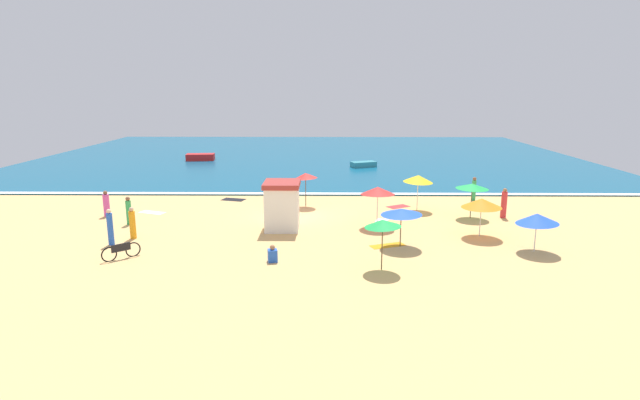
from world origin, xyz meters
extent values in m
plane|color=#E5B26B|center=(0.00, 0.00, 0.00)|extent=(60.00, 60.00, 0.00)
cube|color=#0F567A|center=(0.00, 28.00, 0.05)|extent=(60.00, 44.00, 0.10)
cube|color=white|center=(0.00, 6.30, 0.10)|extent=(57.00, 0.70, 0.01)
cube|color=white|center=(-0.51, -2.80, 1.21)|extent=(1.86, 2.15, 2.42)
cube|color=#A5332D|center=(-0.51, -2.80, 2.56)|extent=(1.98, 2.30, 0.27)
cylinder|color=silver|center=(7.85, 1.62, 1.13)|extent=(0.05, 0.05, 2.27)
cone|color=yellow|center=(7.85, 1.62, 2.09)|extent=(2.67, 2.67, 0.56)
cylinder|color=silver|center=(10.16, -4.18, 1.01)|extent=(0.05, 0.05, 2.03)
cone|color=orange|center=(10.16, -4.18, 1.84)|extent=(2.51, 2.50, 0.54)
cylinder|color=#4C3823|center=(10.78, -0.23, 1.03)|extent=(0.05, 0.05, 2.06)
cone|color=green|center=(10.78, -0.23, 1.96)|extent=(2.64, 2.64, 0.34)
cylinder|color=silver|center=(4.87, -2.29, 1.13)|extent=(0.05, 0.05, 2.27)
cone|color=red|center=(4.87, -2.29, 2.10)|extent=(2.20, 2.21, 0.52)
cylinder|color=silver|center=(12.06, -6.70, 0.93)|extent=(0.05, 0.05, 1.86)
cone|color=blue|center=(12.06, -6.70, 1.66)|extent=(2.11, 2.08, 0.62)
cylinder|color=#4C3823|center=(4.39, -9.23, 1.10)|extent=(0.05, 0.05, 2.20)
cone|color=green|center=(4.39, -9.23, 2.09)|extent=(1.82, 1.80, 0.42)
cylinder|color=#4C3823|center=(0.58, 2.64, 1.11)|extent=(0.05, 0.05, 2.21)
cone|color=red|center=(0.58, 2.64, 2.08)|extent=(1.92, 1.91, 0.47)
cylinder|color=#4C3823|center=(5.67, -5.96, 0.95)|extent=(0.05, 0.05, 1.90)
cone|color=blue|center=(5.67, -5.96, 1.79)|extent=(2.58, 2.58, 0.39)
torus|color=black|center=(-7.13, -7.64, 0.33)|extent=(0.58, 0.52, 0.72)
torus|color=black|center=(-7.96, -8.37, 0.33)|extent=(0.58, 0.52, 0.72)
cube|color=black|center=(-7.55, -8.01, 0.55)|extent=(0.70, 0.63, 0.36)
cylinder|color=orange|center=(-8.22, -4.78, 0.74)|extent=(0.45, 0.45, 1.47)
sphere|color=#DBA884|center=(-8.22, -4.78, 1.58)|extent=(0.24, 0.24, 0.24)
cylinder|color=green|center=(-9.48, -2.04, 0.71)|extent=(0.42, 0.42, 1.41)
sphere|color=brown|center=(-9.48, -2.04, 1.53)|extent=(0.25, 0.25, 0.25)
cylinder|color=blue|center=(-8.92, -5.88, 0.82)|extent=(0.41, 0.41, 1.64)
sphere|color=beige|center=(-8.92, -5.88, 1.74)|extent=(0.23, 0.23, 0.23)
cylinder|color=green|center=(12.35, 4.61, 0.71)|extent=(0.38, 0.38, 1.43)
sphere|color=brown|center=(12.35, 4.61, 1.55)|extent=(0.26, 0.26, 0.26)
cylinder|color=#D84CA5|center=(-11.60, -0.17, 0.68)|extent=(0.42, 0.42, 1.37)
sphere|color=brown|center=(-11.60, -0.17, 1.49)|extent=(0.26, 0.26, 0.26)
cube|color=blue|center=(-0.49, -8.29, 0.29)|extent=(0.50, 0.50, 0.57)
sphere|color=#9E6B47|center=(-0.49, -8.29, 0.68)|extent=(0.24, 0.24, 0.24)
cylinder|color=red|center=(12.78, -0.22, 0.80)|extent=(0.36, 0.36, 1.61)
sphere|color=#9E6B47|center=(12.78, -0.22, 1.72)|extent=(0.25, 0.25, 0.25)
cylinder|color=#D84CA5|center=(-0.06, 0.18, 0.74)|extent=(0.52, 0.52, 1.48)
sphere|color=brown|center=(-0.06, 0.18, 1.60)|extent=(0.27, 0.27, 0.27)
cube|color=white|center=(5.20, -1.41, 0.01)|extent=(1.08, 1.83, 0.01)
cube|color=orange|center=(5.06, -5.86, 0.01)|extent=(1.91, 1.26, 0.01)
cube|color=black|center=(-4.64, 4.59, 0.01)|extent=(1.80, 1.32, 0.01)
cube|color=white|center=(-9.14, 0.78, 0.01)|extent=(1.84, 1.25, 0.01)
cube|color=red|center=(6.77, 2.61, 0.01)|extent=(1.70, 1.47, 0.01)
cube|color=teal|center=(5.64, 19.14, 0.36)|extent=(2.68, 1.96, 0.53)
cube|color=red|center=(-11.67, 23.57, 0.45)|extent=(3.06, 1.64, 0.70)
camera|label=1|loc=(1.96, -29.93, 7.77)|focal=28.04mm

